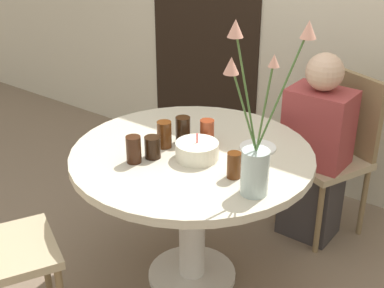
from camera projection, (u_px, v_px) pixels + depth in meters
ground_plane at (192, 276)px, 2.82m from camera, size 16.00×16.00×0.00m
doorway_panel at (204, 18)px, 3.73m from camera, size 0.90×0.01×2.05m
dining_table at (192, 178)px, 2.56m from camera, size 1.14×1.14×0.74m
chair_near_front at (337, 145)px, 3.03m from camera, size 0.52×0.52×0.93m
birthday_cake at (197, 151)px, 2.42m from camera, size 0.20×0.20×0.12m
flower_vase at (256, 145)px, 2.06m from camera, size 0.26×0.23×0.71m
side_plate at (258, 148)px, 2.53m from camera, size 0.17×0.17×0.01m
drink_glass_0 at (153, 147)px, 2.43m from camera, size 0.07×0.07×0.10m
drink_glass_1 at (164, 134)px, 2.52m from camera, size 0.07×0.07×0.13m
drink_glass_2 at (207, 132)px, 2.54m from camera, size 0.07×0.07×0.13m
drink_glass_3 at (134, 149)px, 2.38m from camera, size 0.07×0.07×0.13m
drink_glass_4 at (183, 130)px, 2.56m from camera, size 0.07×0.07×0.13m
drink_glass_5 at (234, 165)px, 2.26m from camera, size 0.06×0.06×0.11m
person_guest at (315, 155)px, 2.96m from camera, size 0.34×0.24×1.09m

